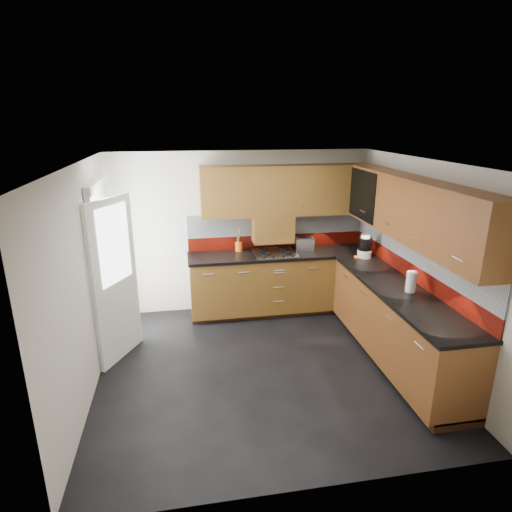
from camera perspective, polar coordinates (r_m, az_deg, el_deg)
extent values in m
cube|color=black|center=(5.28, 0.98, -14.66)|extent=(4.00, 3.80, 0.02)
cube|color=white|center=(4.47, 1.15, 12.98)|extent=(4.00, 3.80, 0.10)
cube|color=beige|center=(6.48, -2.04, 3.28)|extent=(4.00, 0.08, 2.64)
cube|color=beige|center=(3.13, 7.66, -13.70)|extent=(4.00, 0.08, 2.64)
cube|color=beige|center=(4.79, -22.41, -3.45)|extent=(0.08, 3.80, 2.64)
cube|color=beige|center=(5.44, 21.56, -0.87)|extent=(0.08, 3.80, 2.64)
cube|color=brown|center=(6.48, 3.28, -3.48)|extent=(2.70, 0.60, 0.95)
cube|color=brown|center=(5.46, 18.14, -8.64)|extent=(0.60, 2.60, 0.95)
cube|color=#3E1E11|center=(6.67, 3.16, -6.78)|extent=(2.70, 0.54, 0.10)
cube|color=#3E1E11|center=(5.67, 18.00, -12.46)|extent=(0.54, 2.60, 0.10)
cube|color=black|center=(6.32, 3.29, 0.25)|extent=(2.72, 0.62, 0.04)
cube|color=black|center=(5.26, 18.61, -4.40)|extent=(0.62, 2.60, 0.04)
cube|color=maroon|center=(6.57, 2.80, 2.02)|extent=(2.70, 0.02, 0.20)
cube|color=silver|center=(6.50, 2.84, 4.31)|extent=(2.70, 0.02, 0.34)
cube|color=maroon|center=(5.62, 19.90, -1.80)|extent=(0.02, 3.20, 0.20)
cube|color=silver|center=(5.54, 20.19, 0.83)|extent=(0.02, 3.20, 0.34)
cube|color=brown|center=(6.27, 4.12, 8.74)|extent=(2.50, 0.33, 0.72)
cube|color=brown|center=(5.21, 20.23, 5.80)|extent=(0.33, 2.87, 0.72)
cube|color=silver|center=(6.10, 3.11, 6.50)|extent=(1.80, 0.01, 0.16)
cube|color=silver|center=(5.14, 18.45, 3.42)|extent=(0.01, 2.00, 0.16)
cube|color=brown|center=(6.34, 2.25, 3.70)|extent=(0.60, 0.33, 0.40)
cube|color=black|center=(6.04, 13.95, 7.90)|extent=(0.01, 0.80, 0.66)
cube|color=#FFD18C|center=(6.17, 16.60, 7.89)|extent=(0.01, 0.76, 0.64)
cube|color=black|center=(6.10, 15.47, 8.08)|extent=(0.29, 0.76, 0.01)
cylinder|color=black|center=(5.87, 16.58, 8.61)|extent=(0.07, 0.07, 0.16)
cylinder|color=black|center=(6.00, 15.95, 8.85)|extent=(0.07, 0.07, 0.16)
cylinder|color=white|center=(6.13, 15.35, 9.08)|extent=(0.07, 0.07, 0.16)
cylinder|color=black|center=(6.27, 14.78, 9.31)|extent=(0.07, 0.07, 0.16)
cube|color=white|center=(5.66, -19.61, -1.85)|extent=(0.06, 0.95, 2.04)
cube|color=white|center=(5.32, -18.25, -3.22)|extent=(0.42, 0.73, 1.98)
cube|color=white|center=(5.17, -18.40, 1.46)|extent=(0.28, 0.50, 0.90)
cube|color=silver|center=(6.28, 2.51, 0.44)|extent=(0.60, 0.52, 0.02)
torus|color=black|center=(6.13, 1.34, 0.24)|extent=(0.14, 0.14, 0.02)
torus|color=black|center=(6.19, 4.18, 0.39)|extent=(0.14, 0.14, 0.02)
torus|color=black|center=(6.36, 0.90, 0.91)|extent=(0.14, 0.14, 0.02)
torus|color=black|center=(6.43, 3.64, 1.05)|extent=(0.14, 0.14, 0.02)
cube|color=black|center=(6.05, 3.02, -0.17)|extent=(0.46, 0.04, 0.02)
cylinder|color=#D05613|center=(6.38, -2.31, 1.24)|extent=(0.11, 0.11, 0.13)
cylinder|color=brown|center=(6.35, -2.39, 2.71)|extent=(0.05, 0.02, 0.27)
cylinder|color=brown|center=(6.35, -2.32, 2.64)|extent=(0.05, 0.02, 0.25)
cylinder|color=brown|center=(6.35, -2.44, 2.78)|extent=(0.05, 0.04, 0.28)
cylinder|color=brown|center=(6.35, -2.25, 2.55)|extent=(0.04, 0.03, 0.23)
cylinder|color=brown|center=(6.34, -2.49, 2.64)|extent=(0.03, 0.05, 0.26)
cube|color=silver|center=(6.46, 6.50, 1.60)|extent=(0.29, 0.20, 0.19)
cube|color=black|center=(6.43, 6.53, 2.45)|extent=(0.21, 0.05, 0.01)
cube|color=black|center=(6.47, 6.43, 2.54)|extent=(0.21, 0.05, 0.01)
cylinder|color=white|center=(6.28, 14.25, 0.32)|extent=(0.20, 0.20, 0.11)
cylinder|color=black|center=(6.24, 14.35, 1.59)|extent=(0.19, 0.19, 0.18)
cylinder|color=white|center=(6.21, 14.43, 2.58)|extent=(0.13, 0.13, 0.04)
cylinder|color=white|center=(5.18, 19.98, -3.25)|extent=(0.13, 0.13, 0.24)
cube|color=#F4501B|center=(6.27, 13.60, -0.13)|extent=(0.17, 0.15, 0.01)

